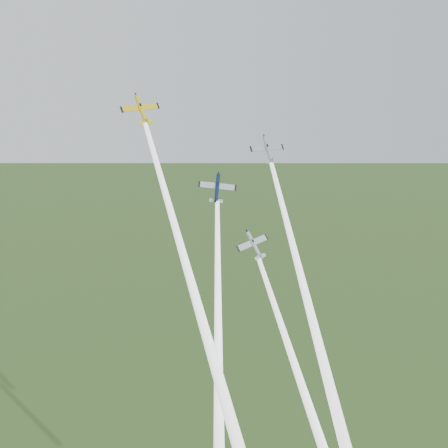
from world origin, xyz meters
TOP-DOWN VIEW (x-y plane):
  - plane_yellow at (-14.67, 2.62)m, footprint 9.91×7.24m
  - smoke_trail_yellow at (-10.00, -16.96)m, footprint 11.26×38.21m
  - plane_navy at (1.49, 2.99)m, footprint 10.23×7.62m
  - smoke_trail_navy at (-3.98, -14.23)m, footprint 12.68×33.69m
  - plane_silver_right at (12.98, 2.22)m, footprint 8.64×5.98m
  - smoke_trail_silver_right at (14.25, -15.86)m, footprint 4.74×34.80m
  - plane_silver_low at (5.85, -8.04)m, footprint 9.75×6.63m
  - smoke_trail_silver_low at (10.21, -24.17)m, footprint 10.55×31.40m

SIDE VIEW (x-z plane):
  - smoke_trail_silver_low at x=10.21m, z-range 37.86..85.54m
  - smoke_trail_navy at x=-3.98m, z-range 44.01..95.90m
  - smoke_trail_silver_right at x=14.25m, z-range 51.86..103.92m
  - smoke_trail_yellow at x=-10.00m, z-range 54.52..112.80m
  - plane_silver_low at x=5.85m, z-range 83.35..91.85m
  - plane_navy at x=1.49m, z-range 93.70..102.21m
  - plane_silver_right at x=12.98m, z-range 102.15..109.82m
  - plane_yellow at x=-14.67m, z-range 110.68..119.04m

